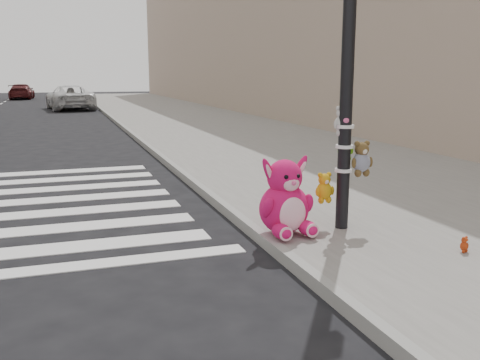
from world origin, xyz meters
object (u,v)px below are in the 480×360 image
object	(u,v)px
pink_bunny	(285,202)
red_teddy	(464,244)
car_white_near	(70,98)
signal_pole	(347,102)

from	to	relation	value
pink_bunny	red_teddy	bearing A→B (deg)	-43.53
red_teddy	car_white_near	size ratio (longest dim) A/B	0.04
pink_bunny	car_white_near	size ratio (longest dim) A/B	0.19
pink_bunny	car_white_near	world-z (taller)	car_white_near
signal_pole	pink_bunny	size ratio (longest dim) A/B	4.07
pink_bunny	car_white_near	bearing A→B (deg)	89.14
red_teddy	signal_pole	bearing A→B (deg)	105.20
signal_pole	red_teddy	xyz separation A→B (m)	(0.78, -1.31, -1.51)
red_teddy	car_white_near	bearing A→B (deg)	81.27
red_teddy	car_white_near	xyz separation A→B (m)	(-3.46, 28.47, 0.47)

